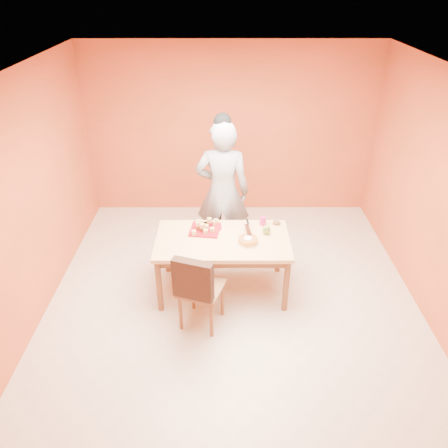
{
  "coord_description": "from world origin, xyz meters",
  "views": [
    {
      "loc": [
        -0.11,
        -4.12,
        3.55
      ],
      "look_at": [
        -0.11,
        0.3,
        0.95
      ],
      "focal_mm": 35.0,
      "sensor_mm": 36.0,
      "label": 1
    }
  ],
  "objects_px": {
    "dining_table": "(223,245)",
    "checker_tin": "(276,223)",
    "pastry_platter": "(205,230)",
    "person": "(223,192)",
    "sponge_cake": "(248,240)",
    "magenta_glass": "(263,221)",
    "egg_ornament": "(266,230)",
    "dining_chair": "(201,287)",
    "red_dinner_plate": "(212,228)"
  },
  "relations": [
    {
      "from": "pastry_platter",
      "to": "red_dinner_plate",
      "type": "xyz_separation_m",
      "value": [
        0.09,
        0.05,
        -0.0
      ]
    },
    {
      "from": "person",
      "to": "magenta_glass",
      "type": "bearing_deg",
      "value": 141.09
    },
    {
      "from": "egg_ornament",
      "to": "dining_table",
      "type": "bearing_deg",
      "value": -146.05
    },
    {
      "from": "sponge_cake",
      "to": "egg_ornament",
      "type": "relative_size",
      "value": 1.86
    },
    {
      "from": "person",
      "to": "pastry_platter",
      "type": "xyz_separation_m",
      "value": [
        -0.22,
        -0.61,
        -0.21
      ]
    },
    {
      "from": "sponge_cake",
      "to": "egg_ornament",
      "type": "distance_m",
      "value": 0.31
    },
    {
      "from": "person",
      "to": "pastry_platter",
      "type": "relative_size",
      "value": 5.51
    },
    {
      "from": "red_dinner_plate",
      "to": "sponge_cake",
      "type": "xyz_separation_m",
      "value": [
        0.43,
        -0.34,
        0.03
      ]
    },
    {
      "from": "dining_table",
      "to": "dining_chair",
      "type": "bearing_deg",
      "value": -110.9
    },
    {
      "from": "sponge_cake",
      "to": "checker_tin",
      "type": "xyz_separation_m",
      "value": [
        0.38,
        0.44,
        -0.02
      ]
    },
    {
      "from": "magenta_glass",
      "to": "checker_tin",
      "type": "bearing_deg",
      "value": 6.9
    },
    {
      "from": "magenta_glass",
      "to": "egg_ornament",
      "type": "bearing_deg",
      "value": -83.68
    },
    {
      "from": "red_dinner_plate",
      "to": "dining_table",
      "type": "bearing_deg",
      "value": -62.19
    },
    {
      "from": "dining_chair",
      "to": "egg_ornament",
      "type": "bearing_deg",
      "value": 62.12
    },
    {
      "from": "red_dinner_plate",
      "to": "magenta_glass",
      "type": "xyz_separation_m",
      "value": [
        0.63,
        0.08,
        0.05
      ]
    },
    {
      "from": "egg_ornament",
      "to": "pastry_platter",
      "type": "bearing_deg",
      "value": -164.27
    },
    {
      "from": "egg_ornament",
      "to": "checker_tin",
      "type": "bearing_deg",
      "value": 81.11
    },
    {
      "from": "egg_ornament",
      "to": "magenta_glass",
      "type": "xyz_separation_m",
      "value": [
        -0.02,
        0.22,
        -0.01
      ]
    },
    {
      "from": "dining_chair",
      "to": "pastry_platter",
      "type": "xyz_separation_m",
      "value": [
        0.02,
        0.82,
        0.25
      ]
    },
    {
      "from": "person",
      "to": "red_dinner_plate",
      "type": "distance_m",
      "value": 0.61
    },
    {
      "from": "dining_table",
      "to": "pastry_platter",
      "type": "height_order",
      "value": "pastry_platter"
    },
    {
      "from": "dining_chair",
      "to": "pastry_platter",
      "type": "height_order",
      "value": "dining_chair"
    },
    {
      "from": "pastry_platter",
      "to": "egg_ornament",
      "type": "relative_size",
      "value": 2.87
    },
    {
      "from": "dining_chair",
      "to": "magenta_glass",
      "type": "height_order",
      "value": "dining_chair"
    },
    {
      "from": "pastry_platter",
      "to": "dining_table",
      "type": "bearing_deg",
      "value": -42.12
    },
    {
      "from": "person",
      "to": "dining_table",
      "type": "bearing_deg",
      "value": 94.25
    },
    {
      "from": "red_dinner_plate",
      "to": "checker_tin",
      "type": "relative_size",
      "value": 2.48
    },
    {
      "from": "magenta_glass",
      "to": "checker_tin",
      "type": "relative_size",
      "value": 1.15
    },
    {
      "from": "person",
      "to": "pastry_platter",
      "type": "bearing_deg",
      "value": 74.51
    },
    {
      "from": "red_dinner_plate",
      "to": "sponge_cake",
      "type": "relative_size",
      "value": 1.01
    },
    {
      "from": "red_dinner_plate",
      "to": "checker_tin",
      "type": "distance_m",
      "value": 0.82
    },
    {
      "from": "magenta_glass",
      "to": "dining_table",
      "type": "bearing_deg",
      "value": -146.92
    },
    {
      "from": "person",
      "to": "sponge_cake",
      "type": "distance_m",
      "value": 0.96
    },
    {
      "from": "dining_chair",
      "to": "magenta_glass",
      "type": "relative_size",
      "value": 9.12
    },
    {
      "from": "pastry_platter",
      "to": "sponge_cake",
      "type": "xyz_separation_m",
      "value": [
        0.51,
        -0.29,
        0.03
      ]
    },
    {
      "from": "dining_chair",
      "to": "red_dinner_plate",
      "type": "relative_size",
      "value": 4.25
    },
    {
      "from": "dining_table",
      "to": "checker_tin",
      "type": "relative_size",
      "value": 16.89
    },
    {
      "from": "dining_chair",
      "to": "red_dinner_plate",
      "type": "bearing_deg",
      "value": 101.69
    },
    {
      "from": "dining_table",
      "to": "dining_chair",
      "type": "distance_m",
      "value": 0.68
    },
    {
      "from": "dining_table",
      "to": "person",
      "type": "height_order",
      "value": "person"
    },
    {
      "from": "egg_ornament",
      "to": "magenta_glass",
      "type": "bearing_deg",
      "value": 119.02
    },
    {
      "from": "red_dinner_plate",
      "to": "egg_ornament",
      "type": "relative_size",
      "value": 1.89
    },
    {
      "from": "dining_chair",
      "to": "person",
      "type": "bearing_deg",
      "value": 99.33
    },
    {
      "from": "pastry_platter",
      "to": "red_dinner_plate",
      "type": "height_order",
      "value": "pastry_platter"
    },
    {
      "from": "dining_chair",
      "to": "magenta_glass",
      "type": "xyz_separation_m",
      "value": [
        0.74,
        0.95,
        0.3
      ]
    },
    {
      "from": "pastry_platter",
      "to": "sponge_cake",
      "type": "height_order",
      "value": "sponge_cake"
    },
    {
      "from": "dining_table",
      "to": "egg_ornament",
      "type": "xyz_separation_m",
      "value": [
        0.53,
        0.11,
        0.16
      ]
    },
    {
      "from": "dining_chair",
      "to": "pastry_platter",
      "type": "bearing_deg",
      "value": 107.38
    },
    {
      "from": "red_dinner_plate",
      "to": "person",
      "type": "bearing_deg",
      "value": 77.0
    },
    {
      "from": "dining_table",
      "to": "magenta_glass",
      "type": "height_order",
      "value": "magenta_glass"
    }
  ]
}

